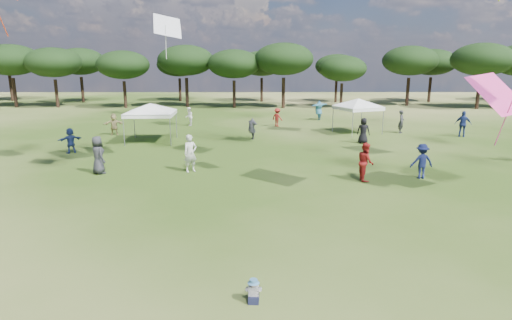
% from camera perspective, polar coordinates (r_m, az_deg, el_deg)
% --- Properties ---
extents(tree_line, '(108.78, 17.63, 7.77)m').
position_cam_1_polar(tree_line, '(54.23, 2.56, 13.02)').
color(tree_line, black).
rests_on(tree_line, ground).
extents(tent_left, '(6.51, 6.51, 2.98)m').
position_cam_1_polar(tent_left, '(30.44, -13.93, 7.12)').
color(tent_left, gray).
rests_on(tent_left, ground).
extents(tent_right, '(5.45, 5.45, 3.00)m').
position_cam_1_polar(tent_right, '(34.00, 13.49, 7.77)').
color(tent_right, gray).
rests_on(tent_right, ground).
extents(toddler, '(0.40, 0.44, 0.60)m').
position_cam_1_polar(toddler, '(10.51, -0.32, -17.15)').
color(toddler, '#161931').
rests_on(toddler, ground).
extents(festival_crowd, '(28.01, 22.41, 1.92)m').
position_cam_1_polar(festival_crowd, '(30.18, 3.69, 4.19)').
color(festival_crowd, navy).
rests_on(festival_crowd, ground).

